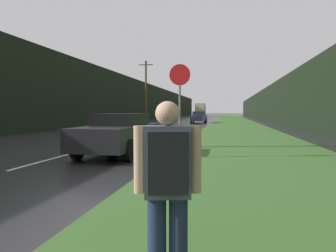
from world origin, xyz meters
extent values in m
cube|color=#386028|center=(6.53, 40.00, 0.01)|extent=(6.00, 240.00, 0.02)
cube|color=silver|center=(0.00, 8.50, 0.00)|extent=(0.12, 3.00, 0.01)
cube|color=silver|center=(0.00, 15.50, 0.00)|extent=(0.12, 3.00, 0.01)
cube|color=silver|center=(0.00, 22.50, 0.00)|extent=(0.12, 3.00, 0.01)
cube|color=silver|center=(0.00, 29.50, 0.00)|extent=(0.12, 3.00, 0.01)
cube|color=black|center=(-9.53, 50.00, 3.31)|extent=(2.00, 140.00, 6.62)
cube|color=black|center=(12.53, 50.00, 2.69)|extent=(2.00, 140.00, 5.37)
cylinder|color=#4C3823|center=(-4.63, 37.22, 3.98)|extent=(0.24, 0.24, 7.96)
cube|color=#4C3823|center=(-4.63, 37.22, 7.46)|extent=(1.80, 0.10, 0.10)
cylinder|color=slate|center=(4.03, 10.09, 1.20)|extent=(0.07, 0.07, 2.40)
cylinder|color=#B71414|center=(4.03, 10.09, 2.74)|extent=(0.70, 0.02, 0.70)
cylinder|color=#1E2847|center=(5.01, 2.70, 0.41)|extent=(0.16, 0.16, 0.82)
cylinder|color=#1E2847|center=(5.19, 2.74, 0.41)|extent=(0.16, 0.16, 0.82)
cube|color=#4C5666|center=(5.10, 2.72, 1.12)|extent=(0.42, 0.29, 0.59)
sphere|color=tan|center=(5.10, 2.72, 1.52)|extent=(0.20, 0.20, 0.20)
cylinder|color=tan|center=(4.87, 2.66, 1.14)|extent=(0.09, 0.09, 0.56)
cylinder|color=tan|center=(5.33, 2.77, 1.14)|extent=(0.09, 0.09, 0.56)
cube|color=black|center=(5.14, 2.52, 1.15)|extent=(0.33, 0.24, 0.47)
cube|color=black|center=(1.76, 10.48, 0.67)|extent=(1.82, 4.74, 0.73)
cube|color=black|center=(1.76, 10.72, 1.25)|extent=(1.54, 2.13, 0.43)
cylinder|color=black|center=(2.63, 9.01, 0.35)|extent=(0.20, 0.69, 0.69)
cylinder|color=black|center=(0.90, 9.01, 0.35)|extent=(0.20, 0.69, 0.69)
cylinder|color=black|center=(2.63, 11.95, 0.35)|extent=(0.20, 0.69, 0.69)
cylinder|color=black|center=(0.90, 11.95, 0.35)|extent=(0.20, 0.69, 0.69)
cube|color=#2D3856|center=(1.76, 41.14, 0.67)|extent=(1.89, 4.46, 0.74)
cube|color=#1B2134|center=(1.76, 41.37, 1.30)|extent=(1.61, 2.01, 0.52)
cylinder|color=black|center=(2.66, 39.76, 0.34)|extent=(0.20, 0.67, 0.67)
cylinder|color=black|center=(0.86, 39.76, 0.34)|extent=(0.20, 0.67, 0.67)
cylinder|color=black|center=(2.66, 42.53, 0.34)|extent=(0.20, 0.67, 0.67)
cylinder|color=black|center=(0.86, 42.53, 0.34)|extent=(0.20, 0.67, 0.67)
cube|color=#6E684F|center=(-1.76, 86.15, 1.67)|extent=(2.33, 2.46, 2.53)
cube|color=tan|center=(-1.76, 82.64, 2.09)|extent=(2.45, 4.56, 3.38)
cylinder|color=black|center=(-2.93, 85.91, 0.45)|extent=(0.28, 0.90, 0.90)
cylinder|color=black|center=(-0.60, 85.91, 0.45)|extent=(0.28, 0.90, 0.90)
cylinder|color=black|center=(-2.93, 81.50, 0.45)|extent=(0.28, 0.90, 0.90)
cylinder|color=black|center=(-0.60, 81.50, 0.45)|extent=(0.28, 0.90, 0.90)
camera|label=1|loc=(5.58, 0.30, 1.53)|focal=32.00mm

